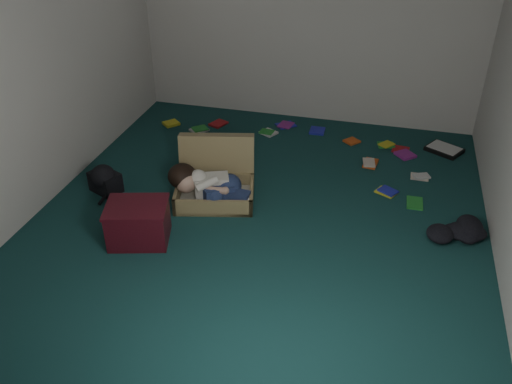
% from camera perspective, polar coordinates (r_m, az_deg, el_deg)
% --- Properties ---
extents(floor, '(4.50, 4.50, 0.00)m').
position_cam_1_polar(floor, '(4.94, 0.44, -2.54)').
color(floor, '#153D3C').
rests_on(floor, ground).
extents(wall_back, '(4.50, 0.00, 4.50)m').
position_cam_1_polar(wall_back, '(6.45, 5.70, 18.43)').
color(wall_back, silver).
rests_on(wall_back, ground).
extents(wall_front, '(4.50, 0.00, 4.50)m').
position_cam_1_polar(wall_front, '(2.48, -12.46, -6.42)').
color(wall_front, silver).
rests_on(wall_front, ground).
extents(wall_left, '(0.00, 4.50, 4.50)m').
position_cam_1_polar(wall_left, '(5.18, -22.08, 12.85)').
color(wall_left, silver).
rests_on(wall_left, ground).
extents(suitcase, '(0.87, 0.86, 0.53)m').
position_cam_1_polar(suitcase, '(5.20, -4.26, 1.38)').
color(suitcase, '#9C8856').
rests_on(suitcase, floor).
extents(person, '(0.81, 0.40, 0.33)m').
position_cam_1_polar(person, '(5.03, -5.03, 0.74)').
color(person, white).
rests_on(person, suitcase).
extents(maroon_bin, '(0.60, 0.52, 0.35)m').
position_cam_1_polar(maroon_bin, '(4.66, -12.29, -3.19)').
color(maroon_bin, '#430D16').
rests_on(maroon_bin, floor).
extents(backpack, '(0.45, 0.41, 0.22)m').
position_cam_1_polar(backpack, '(5.45, -15.58, 1.09)').
color(backpack, black).
rests_on(backpack, floor).
extents(clothing_pile, '(0.50, 0.46, 0.13)m').
position_cam_1_polar(clothing_pile, '(4.99, 20.24, -3.59)').
color(clothing_pile, black).
rests_on(clothing_pile, floor).
extents(paper_tray, '(0.45, 0.41, 0.05)m').
position_cam_1_polar(paper_tray, '(6.36, 19.20, 4.26)').
color(paper_tray, black).
rests_on(paper_tray, floor).
extents(book_scatter, '(3.11, 1.61, 0.02)m').
position_cam_1_polar(book_scatter, '(6.13, 7.07, 4.66)').
color(book_scatter, yellow).
rests_on(book_scatter, floor).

